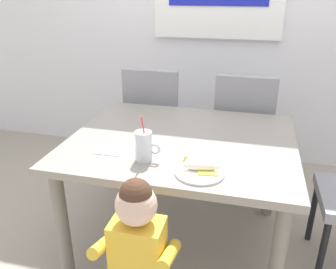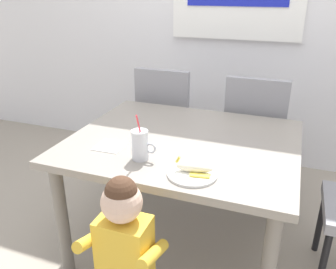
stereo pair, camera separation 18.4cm
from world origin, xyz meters
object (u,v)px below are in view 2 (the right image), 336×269
Objects in this scene: snack_plate at (192,174)px; peeled_banana at (195,168)px; dining_table at (183,154)px; dining_chair_right at (255,131)px; milk_cup at (140,147)px; toddler_standing at (124,242)px; dining_chair_left at (167,119)px; paper_napkin at (110,146)px.

snack_plate is 1.32× the size of peeled_banana.
dining_table is 1.30× the size of dining_chair_right.
dining_table is 0.37m from milk_cup.
dining_chair_right reaches higher than snack_plate.
toddler_standing reaches higher than dining_table.
dining_chair_left reaches higher than dining_table.
toddler_standing is 0.44m from peeled_banana.
snack_plate is 0.03m from peeled_banana.
snack_plate is 1.53× the size of paper_napkin.
dining_table is 0.68m from toddler_standing.
dining_table is 5.04× the size of milk_cup.
dining_chair_left reaches higher than peeled_banana.
peeled_banana is (-0.15, -1.08, 0.22)m from dining_chair_right.
dining_table is at bearing 66.00° from dining_chair_right.
toddler_standing reaches higher than snack_plate.
dining_table is at bearing 67.94° from milk_cup.
dining_chair_left is at bearing 92.18° from paper_napkin.
peeled_banana is at bearing -10.41° from milk_cup.
paper_napkin is (-0.51, 0.13, -0.03)m from peeled_banana.
snack_plate is (0.54, -1.11, 0.19)m from dining_chair_left.
dining_table is at bearing 113.50° from snack_plate.
milk_cup is (0.25, -1.05, 0.26)m from dining_chair_left.
milk_cup is 0.30m from snack_plate.
dining_chair_left is 0.69m from dining_chair_right.
milk_cup reaches higher than dining_chair_right.
dining_table is at bearing 115.10° from peeled_banana.
paper_napkin is (-0.30, 0.44, 0.21)m from toddler_standing.
toddler_standing is at bearing -93.64° from dining_table.
milk_cup is (-0.44, -1.02, 0.26)m from dining_chair_right.
dining_chair_right is 1.43m from toddler_standing.
dining_chair_left is 1.11m from milk_cup.
dining_chair_left is at bearing 103.45° from milk_cup.
dining_chair_left is 1.25m from snack_plate.
toddler_standing is at bearing 75.40° from dining_chair_right.
dining_chair_right is 1.11m from snack_plate.
peeled_banana is at bearing -14.43° from paper_napkin.
dining_chair_right is (0.32, 0.71, -0.09)m from dining_table.
toddler_standing is (-0.36, -1.39, -0.02)m from dining_chair_right.
dining_chair_right is at bearing 81.79° from snack_plate.
snack_plate is (-0.16, -1.09, 0.19)m from dining_chair_right.
dining_chair_left is at bearing 103.25° from toddler_standing.
milk_cup is at bearing 66.57° from dining_chair_right.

